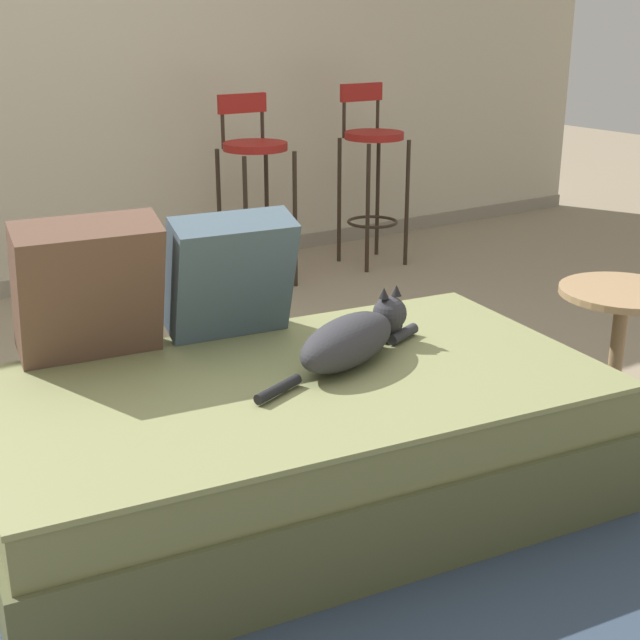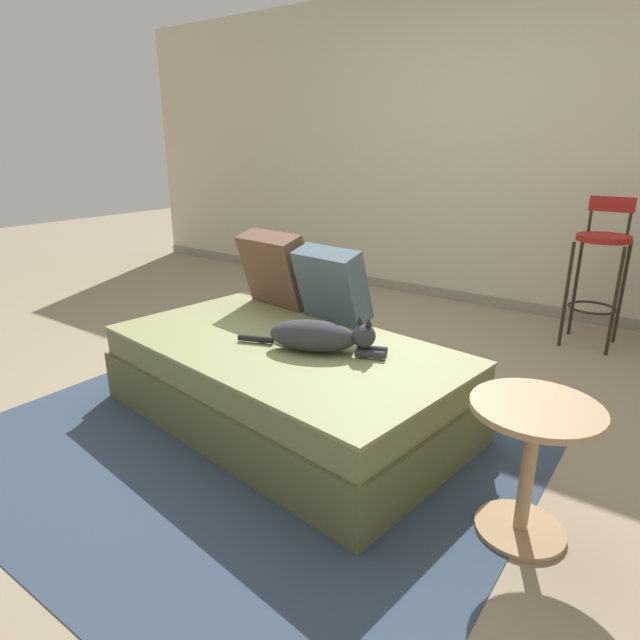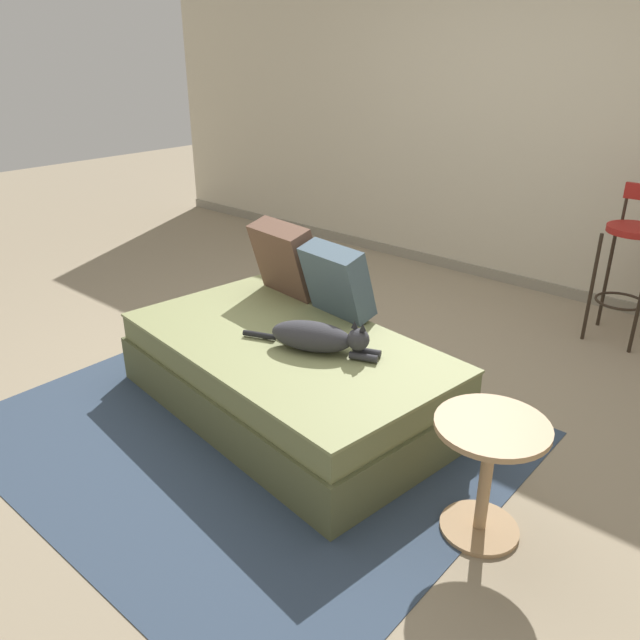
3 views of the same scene
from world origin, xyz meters
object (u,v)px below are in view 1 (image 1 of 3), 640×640
couch (297,440)px  throw_pillow_middle (230,275)px  bar_stool_near_window (255,174)px  bar_stool_by_doorway (372,160)px  throw_pillow_corner (88,289)px  cat (353,338)px  side_table (618,338)px

couch → throw_pillow_middle: bearing=88.9°
throw_pillow_middle → bar_stool_near_window: 1.98m
couch → bar_stool_near_window: bar_stool_near_window is taller
bar_stool_near_window → bar_stool_by_doorway: size_ratio=0.98×
throw_pillow_corner → bar_stool_near_window: (1.49, 1.63, -0.03)m
bar_stool_near_window → cat: bearing=-112.0°
bar_stool_by_doorway → throw_pillow_corner: bearing=-144.3°
throw_pillow_corner → bar_stool_by_doorway: (2.27, 1.63, -0.03)m
bar_stool_near_window → bar_stool_by_doorway: bearing=0.0°
side_table → cat: bearing=170.5°
couch → bar_stool_near_window: 2.38m
cat → bar_stool_by_doorway: size_ratio=0.70×
cat → bar_stool_near_window: (0.84, 2.08, 0.12)m
throw_pillow_corner → bar_stool_by_doorway: size_ratio=0.44×
couch → cat: size_ratio=2.65×
throw_pillow_corner → side_table: bearing=-20.5°
couch → bar_stool_near_window: bearing=63.3°
throw_pillow_corner → throw_pillow_middle: bearing=-7.4°
throw_pillow_middle → bar_stool_near_window: size_ratio=0.42×
couch → throw_pillow_middle: size_ratio=4.54×
throw_pillow_corner → cat: (0.65, -0.46, -0.15)m
couch → throw_pillow_corner: bearing=133.2°
bar_stool_by_doorway → cat: bearing=-127.9°
throw_pillow_corner → bar_stool_near_window: bearing=47.5°
bar_stool_near_window → bar_stool_by_doorway: bar_stool_by_doorway is taller
throw_pillow_corner → couch: bearing=-46.8°
throw_pillow_corner → cat: throw_pillow_corner is taller
bar_stool_near_window → bar_stool_by_doorway: 0.78m
couch → cat: cat is taller
couch → cat: bearing=2.7°
couch → throw_pillow_corner: 0.77m
cat → bar_stool_by_doorway: bearing=52.1°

